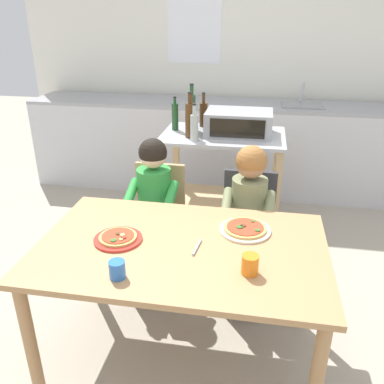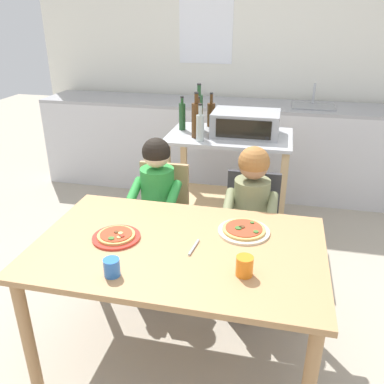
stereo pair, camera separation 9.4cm
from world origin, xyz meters
name	(u,v)px [view 1 (the left image)]	position (x,y,z in m)	size (l,w,h in m)	color
ground_plane	(210,250)	(0.00, 1.11, 0.00)	(11.08, 11.08, 0.00)	#A89E8C
back_wall_tiled	(234,53)	(0.00, 2.83, 1.35)	(4.55, 0.13, 2.70)	white
kitchen_counter	(228,146)	(0.00, 2.42, 0.46)	(4.09, 0.60, 1.12)	silver
kitchen_island_cart	(222,169)	(0.05, 1.41, 0.59)	(0.96, 0.62, 0.88)	#B7BABF
toaster_oven	(239,123)	(0.17, 1.44, 0.97)	(0.51, 0.36, 0.18)	#999BA0
bottle_clear_vinegar	(194,127)	(-0.14, 1.19, 0.99)	(0.06, 0.06, 0.28)	#ADB7B2
bottle_tall_green_wine	(204,114)	(-0.14, 1.63, 0.99)	(0.07, 0.07, 0.28)	#4C2D14
bottle_squat_spirits	(192,111)	(-0.22, 1.51, 1.03)	(0.06, 0.06, 0.36)	#1E4723
bottle_dark_olive_oil	(190,119)	(-0.19, 1.29, 1.02)	(0.07, 0.07, 0.34)	#4C2D14
bottle_slim_sauce	(175,116)	(-0.35, 1.47, 0.99)	(0.05, 0.05, 0.27)	#1E4723
bottle_brown_beer	(191,119)	(-0.21, 1.41, 0.99)	(0.07, 0.07, 0.29)	#4C2D14
dining_table	(181,261)	(0.00, 0.00, 0.63)	(1.41, 0.89, 0.72)	#AD7F51
dining_chair_left	(158,215)	(-0.32, 0.74, 0.48)	(0.36, 0.36, 0.81)	tan
dining_chair_right	(247,225)	(0.30, 0.71, 0.48)	(0.36, 0.36, 0.81)	#333338
child_in_green_shirt	(152,199)	(-0.32, 0.62, 0.65)	(0.32, 0.42, 1.02)	#424C6B
child_in_olive_shirt	(248,208)	(0.30, 0.59, 0.66)	(0.32, 0.42, 1.02)	#424C6B
pizza_plate_red_rimmed	(118,238)	(-0.32, -0.01, 0.74)	(0.24, 0.24, 0.03)	red
pizza_plate_cream	(245,229)	(0.30, 0.19, 0.74)	(0.27, 0.27, 0.03)	beige
drinking_cup_orange	(250,265)	(0.34, -0.17, 0.77)	(0.08, 0.08, 0.09)	orange
drinking_cup_blue	(117,270)	(-0.22, -0.30, 0.76)	(0.07, 0.07, 0.08)	blue
serving_spoon	(197,247)	(0.08, -0.02, 0.73)	(0.01, 0.01, 0.14)	#B7BABF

